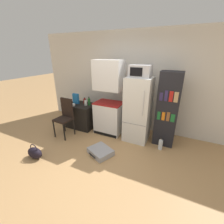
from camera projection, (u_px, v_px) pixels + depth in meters
The scene contains 16 objects.
ground_plane at pixel (100, 166), 3.01m from camera, with size 24.00×24.00×0.00m, color tan.
wall_back at pixel (142, 83), 4.11m from camera, with size 6.40×0.10×2.68m.
side_table at pixel (82, 115), 4.52m from camera, with size 0.81×0.61×0.71m.
kitchen_hutch at pixel (109, 101), 3.98m from camera, with size 0.74×0.53×1.97m.
refrigerator at pixel (138, 110), 3.69m from camera, with size 0.60×0.59×1.61m.
microwave at pixel (140, 71), 3.34m from camera, with size 0.47×0.39×0.27m.
bookshelf at pixel (167, 110), 3.47m from camera, with size 0.48×0.36×1.76m.
bottle_milk_white at pixel (86, 103), 4.29m from camera, with size 0.08×0.08×0.18m.
bottle_ketchup_red at pixel (85, 101), 4.47m from camera, with size 0.08×0.08×0.17m.
bottle_green_tall at pixel (89, 102), 4.30m from camera, with size 0.07×0.07×0.24m.
bowl at pixel (72, 105), 4.28m from camera, with size 0.18×0.18×0.05m.
cereal_box at pixel (76, 99), 4.41m from camera, with size 0.19×0.07×0.30m.
chair at pixel (65, 114), 3.97m from camera, with size 0.42×0.43×1.01m.
suitcase_large_flat at pixel (101, 151), 3.35m from camera, with size 0.63×0.58×0.12m.
handbag at pixel (35, 153), 3.21m from camera, with size 0.36×0.20×0.33m.
water_bottle_front at pixel (160, 144), 3.49m from camera, with size 0.09×0.09×0.30m.
Camera 1 is at (1.25, -2.06, 2.13)m, focal length 24.00 mm.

